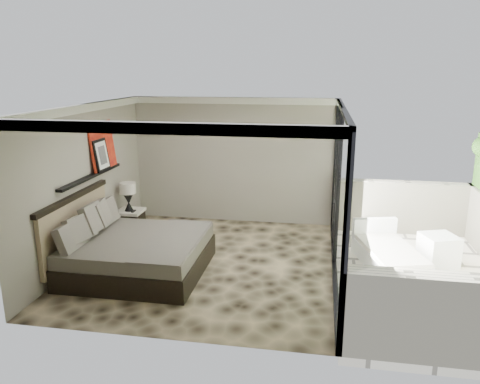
% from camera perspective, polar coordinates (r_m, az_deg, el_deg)
% --- Properties ---
extents(floor, '(5.00, 5.00, 0.00)m').
position_cam_1_polar(floor, '(8.56, -3.95, -8.61)').
color(floor, black).
rests_on(floor, ground).
extents(ceiling, '(4.50, 5.00, 0.02)m').
position_cam_1_polar(ceiling, '(7.88, -4.31, 10.35)').
color(ceiling, silver).
rests_on(ceiling, back_wall).
extents(back_wall, '(4.50, 0.02, 2.80)m').
position_cam_1_polar(back_wall, '(10.48, -0.84, 3.83)').
color(back_wall, gray).
rests_on(back_wall, floor).
extents(left_wall, '(0.02, 5.00, 2.80)m').
position_cam_1_polar(left_wall, '(8.91, -18.25, 1.10)').
color(left_wall, gray).
rests_on(left_wall, floor).
extents(glass_wall, '(0.08, 5.00, 2.80)m').
position_cam_1_polar(glass_wall, '(7.88, 11.96, -0.20)').
color(glass_wall, white).
rests_on(glass_wall, floor).
extents(terrace_slab, '(3.00, 5.00, 0.12)m').
position_cam_1_polar(terrace_slab, '(8.56, 21.65, -10.12)').
color(terrace_slab, beige).
rests_on(terrace_slab, ground).
extents(picture_ledge, '(0.12, 2.20, 0.05)m').
position_cam_1_polar(picture_ledge, '(8.95, -17.67, 1.86)').
color(picture_ledge, black).
rests_on(picture_ledge, left_wall).
extents(bed, '(2.27, 2.19, 1.26)m').
position_cam_1_polar(bed, '(8.29, -12.97, -7.03)').
color(bed, black).
rests_on(bed, floor).
extents(nightstand, '(0.67, 0.67, 0.52)m').
position_cam_1_polar(nightstand, '(10.18, -13.17, -3.54)').
color(nightstand, black).
rests_on(nightstand, floor).
extents(table_lamp, '(0.33, 0.33, 0.60)m').
position_cam_1_polar(table_lamp, '(9.95, -13.48, -0.11)').
color(table_lamp, black).
rests_on(table_lamp, nightstand).
extents(abstract_canvas, '(0.13, 0.90, 0.90)m').
position_cam_1_polar(abstract_canvas, '(9.35, -16.43, 5.46)').
color(abstract_canvas, '#B4490F').
rests_on(abstract_canvas, picture_ledge).
extents(framed_print, '(0.11, 0.50, 0.60)m').
position_cam_1_polar(framed_print, '(9.19, -16.54, 4.35)').
color(framed_print, black).
rests_on(framed_print, picture_ledge).
extents(ottoman, '(0.71, 0.71, 0.56)m').
position_cam_1_polar(ottoman, '(9.06, 23.03, -6.56)').
color(ottoman, white).
rests_on(ottoman, terrace_slab).
extents(lounger, '(1.24, 1.83, 0.66)m').
position_cam_1_polar(lounger, '(8.74, 17.65, -7.36)').
color(lounger, white).
rests_on(lounger, terrace_slab).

